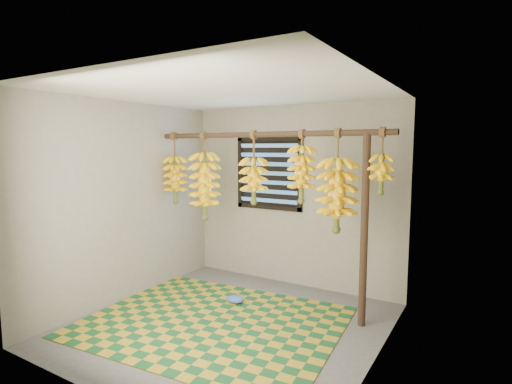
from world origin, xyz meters
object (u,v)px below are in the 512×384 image
Objects in this scene: support_post at (364,231)px; plastic_bag at (235,299)px; banana_bunch_d at (302,174)px; banana_bunch_e at (337,195)px; banana_bunch_a at (175,179)px; banana_bunch_b at (205,186)px; banana_bunch_c at (254,181)px; woven_mat at (213,322)px; banana_bunch_f at (381,174)px.

support_post reaches higher than plastic_bag.
banana_bunch_e is (0.41, 0.00, -0.21)m from banana_bunch_d.
banana_bunch_a and banana_bunch_b have the same top height.
banana_bunch_c is 0.80× the size of banana_bunch_e.
banana_bunch_b is at bearing 132.33° from woven_mat.
banana_bunch_a is at bearing 147.62° from woven_mat.
plastic_bag reaches higher than woven_mat.
woven_mat is 2.34× the size of banana_bunch_b.
banana_bunch_d is at bearing -180.00° from support_post.
woven_mat is 2.33m from banana_bunch_f.
support_post is at bearing 0.00° from banana_bunch_a.
banana_bunch_e reaches higher than plastic_bag.
banana_bunch_d is (1.84, 0.00, 0.14)m from banana_bunch_a.
banana_bunch_d is (0.75, 0.20, 1.51)m from plastic_bag.
plastic_bag is 2.24m from banana_bunch_f.
support_post is 1.75m from plastic_bag.
banana_bunch_a and banana_bunch_e have the same top height.
support_post is 2.12× the size of banana_bunch_a.
banana_bunch_e is at bearing 9.84° from plastic_bag.
banana_bunch_b is at bearing 180.00° from banana_bunch_f.
banana_bunch_f is at bearing 0.00° from banana_bunch_a.
support_post is at bearing 0.00° from banana_bunch_e.
banana_bunch_f is (0.45, 0.00, 0.24)m from banana_bunch_e.
banana_bunch_e and banana_bunch_f have the same top height.
woven_mat is 3.03× the size of banana_bunch_c.
plastic_bag is 0.27× the size of banana_bunch_d.
banana_bunch_c and banana_bunch_d have the same top height.
banana_bunch_b and banana_bunch_d have the same top height.
banana_bunch_a is 1.17× the size of banana_bunch_d.
banana_bunch_c is (0.14, 0.20, 1.41)m from plastic_bag.
plastic_bag is at bearing -124.24° from banana_bunch_c.
banana_bunch_a is at bearing 180.00° from banana_bunch_d.
plastic_bag is 0.33× the size of banana_bunch_f.
banana_bunch_c is at bearing 55.76° from plastic_bag.
banana_bunch_b is 1.69× the size of banana_bunch_f.
banana_bunch_b reaches higher than plastic_bag.
banana_bunch_a is at bearing -180.00° from support_post.
banana_bunch_d and banana_bunch_f have the same top height.
support_post is at bearing 28.43° from woven_mat.
plastic_bag is (-1.46, -0.20, -0.95)m from support_post.
woven_mat is at bearing -131.88° from banana_bunch_d.
banana_bunch_d is 1.22× the size of banana_bunch_f.
banana_bunch_f is (0.15, 0.00, 0.60)m from support_post.
support_post is 1.85m from woven_mat.
banana_bunch_a and banana_bunch_f have the same top height.
banana_bunch_a is 0.87× the size of banana_bunch_e.
woven_mat is at bearing -145.31° from banana_bunch_e.
plastic_bag is 1.75m from banana_bunch_e.
banana_bunch_e is 1.64× the size of banana_bunch_f.
banana_bunch_a is 0.50m from banana_bunch_b.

